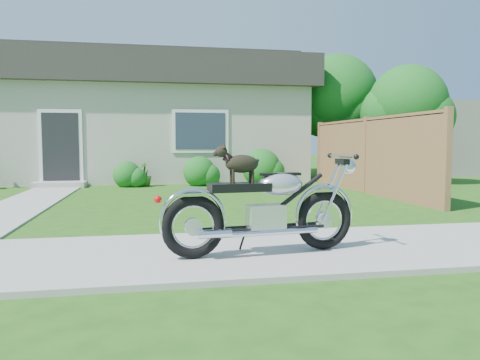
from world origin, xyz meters
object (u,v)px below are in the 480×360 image
Objects in this scene: tree_near at (412,108)px; house at (121,117)px; tree_far at (340,99)px; motorcycle_with_dog at (265,207)px; potted_plant_right at (144,174)px; fence at (366,155)px.

house is at bearing 154.19° from tree_near.
house reaches higher than tree_near.
motorcycle_with_dog is at bearing -116.62° from tree_far.
fence is at bearing -27.12° from potted_plant_right.
tree_far is at bearing 116.91° from tree_near.
tree_far is at bearing -13.16° from house.
potted_plant_right is at bearing 93.15° from motorcycle_with_dog.
fence is 7.24m from motorcycle_with_dog.
tree_far reaches higher than fence.
house is 17.47× the size of potted_plant_right.
fence is 1.85× the size of tree_near.
house is 7.71m from tree_far.
tree_far is at bearing 57.49° from motorcycle_with_dog.
motorcycle_with_dog is at bearing -129.14° from tree_near.
tree_near reaches higher than potted_plant_right.
tree_far is (7.48, -1.75, 0.60)m from house.
motorcycle_with_dog is (-6.51, -8.00, -1.74)m from tree_near.
fence reaches higher than motorcycle_with_dog.
motorcycle_with_dog is (-5.25, -10.48, -2.21)m from tree_far.
house reaches higher than tree_far.
motorcycle_with_dog is (2.23, -12.23, -1.60)m from house.
tree_near is 0.83× the size of tree_far.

